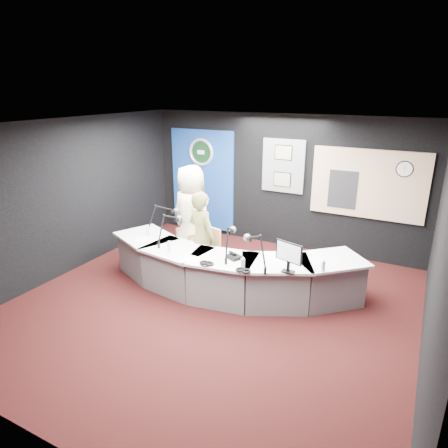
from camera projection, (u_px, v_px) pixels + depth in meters
The scene contains 33 objects.
ground at pixel (212, 306), 6.35m from camera, with size 6.00×6.00×0.00m, color black.
ceiling at pixel (210, 125), 5.44m from camera, with size 6.00×6.00×0.02m, color silver.
wall_back at pixel (281, 182), 8.41m from camera, with size 6.00×0.02×2.80m, color black.
wall_front at pixel (38, 323), 3.38m from camera, with size 6.00×0.02×2.80m, color black.
wall_left at pixel (67, 198), 7.21m from camera, with size 0.02×6.00×2.80m, color black.
wall_right at pixel (438, 261), 4.58m from camera, with size 0.02×6.00×2.80m, color black.
broadcast_desk at pixel (225, 270), 6.71m from camera, with size 4.50×1.90×0.75m, color silver, non-canonical shape.
backdrop_panel at pixel (202, 180), 9.27m from camera, with size 1.60×0.05×2.30m, color navy.
agency_seal at pixel (201, 152), 9.02m from camera, with size 0.63×0.63×0.07m, color silver.
seal_center at pixel (201, 152), 9.03m from camera, with size 0.48×0.48×0.01m, color black.
pinboard at pixel (283, 166), 8.25m from camera, with size 0.90×0.04×1.10m, color slate.
framed_photo_upper at pixel (283, 153), 8.13m from camera, with size 0.34×0.02×0.27m, color gray.
framed_photo_lower at pixel (282, 180), 8.32m from camera, with size 0.34×0.02×0.27m, color gray.
booth_window_frame at pixel (368, 184), 7.57m from camera, with size 2.12×0.06×1.32m, color tan.
booth_glow at pixel (368, 184), 7.56m from camera, with size 2.00×0.02×1.20m, color beige.
equipment_rack at pixel (343, 190), 7.79m from camera, with size 0.55×0.02×0.75m, color black.
wall_clock at pixel (405, 169), 7.17m from camera, with size 0.28×0.28×0.01m, color white.
armchair_left at pixel (192, 239), 7.89m from camera, with size 0.50×0.50×0.88m, color tan, non-canonical shape.
armchair_right at pixel (202, 254), 7.03m from camera, with size 0.58×0.58×1.03m, color tan, non-canonical shape.
draped_jacket at pixel (192, 227), 8.07m from camera, with size 0.50×0.10×0.70m, color gray.
person_man at pixel (191, 214), 7.72m from camera, with size 0.94×0.61×1.92m, color #FFF6CB.
person_woman at pixel (202, 237), 6.93m from camera, with size 0.60×0.39×1.65m, color brown.
computer_monitor at pixel (289, 252), 5.69m from camera, with size 0.49×0.03×0.33m, color black.
desk_phone at pixel (234, 257), 6.25m from camera, with size 0.22×0.17×0.05m, color black.
headphones_near at pixel (243, 270), 5.81m from camera, with size 0.19×0.19×0.03m, color black.
headphones_far at pixel (207, 263), 6.04m from camera, with size 0.23×0.23×0.04m, color black.
paper_stack at pixel (142, 239), 7.07m from camera, with size 0.20×0.29×0.00m, color white.
notepad at pixel (190, 260), 6.21m from camera, with size 0.22×0.31×0.00m, color white.
boom_mic_a at pixel (162, 216), 7.33m from camera, with size 0.37×0.69×0.60m, color black, non-canonical shape.
boom_mic_b at pixel (169, 226), 6.83m from camera, with size 0.16×0.74×0.60m, color black, non-canonical shape.
boom_mic_c at pixel (229, 239), 6.24m from camera, with size 0.30×0.71×0.60m, color black, non-canonical shape.
boom_mic_d at pixel (256, 247), 5.92m from camera, with size 0.59×0.52×0.60m, color black, non-canonical shape.
water_bottles at pixel (221, 250), 6.33m from camera, with size 3.23×0.61×0.18m, color silver, non-canonical shape.
Camera 1 is at (2.76, -4.86, 3.30)m, focal length 32.00 mm.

